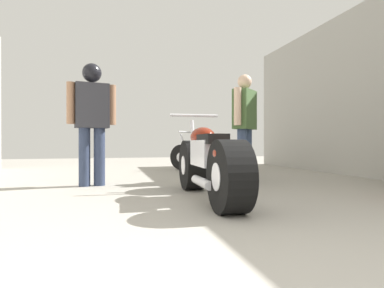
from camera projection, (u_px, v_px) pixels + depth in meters
The scene contains 6 objects.
ground_plane at pixel (179, 188), 4.20m from camera, with size 17.26×17.26×0.00m, color #9E998E.
garage_partition_right at pixel (384, 86), 5.02m from camera, with size 0.08×7.91×2.96m, color #A3A099.
motorcycle_maroon_cruiser at pixel (208, 163), 3.30m from camera, with size 0.60×2.02×0.94m.
motorcycle_black_naked at pixel (210, 154), 6.62m from camera, with size 1.38×1.39×0.84m.
mechanic_in_blue at pixel (245, 121), 5.02m from camera, with size 0.55×0.54×1.66m.
mechanic_with_helmet at pixel (92, 113), 4.37m from camera, with size 0.66×0.31×1.67m.
Camera 1 is at (-0.89, -0.51, 0.59)m, focal length 30.02 mm.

